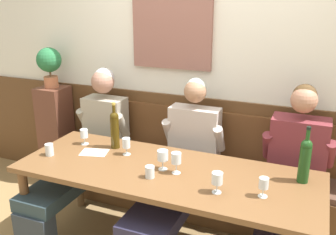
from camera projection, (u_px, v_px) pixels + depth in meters
room_wall_back at (206, 57)px, 3.30m from camera, size 6.80×0.12×2.80m
wood_wainscot_panel at (202, 151)px, 3.53m from camera, size 6.80×0.03×1.04m
wall_bench at (194, 183)px, 3.43m from camera, size 2.50×0.42×0.94m
dining_table at (165, 179)px, 2.72m from camera, size 2.20×0.82×0.73m
person_right_seat at (87, 146)px, 3.34m from camera, size 0.50×1.25×1.29m
person_center_left_seat at (180, 170)px, 2.99m from camera, size 0.54×1.23×1.27m
person_left_seat at (292, 184)px, 2.70m from camera, size 0.54×1.25×1.30m
wine_bottle_amber_mid at (115, 129)px, 3.03m from camera, size 0.07×0.07×0.39m
wine_bottle_green_tall at (305, 159)px, 2.48m from camera, size 0.08×0.08×0.40m
wine_glass_near_bucket at (84, 134)px, 3.13m from camera, size 0.07×0.07×0.13m
wine_glass_center_front at (126, 144)px, 2.93m from camera, size 0.06×0.06×0.14m
wine_glass_center_rear at (264, 184)px, 2.32m from camera, size 0.06×0.06×0.13m
wine_glass_mid_left at (163, 156)px, 2.67m from camera, size 0.08×0.08×0.15m
wine_glass_by_bottle at (217, 179)px, 2.36m from camera, size 0.07×0.07×0.14m
wine_glass_right_end at (176, 159)px, 2.62m from camera, size 0.07×0.07×0.16m
water_tumbler_center at (49, 150)px, 2.93m from camera, size 0.07×0.07×0.09m
water_tumbler_left at (150, 172)px, 2.58m from camera, size 0.07×0.07×0.08m
tasting_sheet_left_guest at (94, 152)px, 2.99m from camera, size 0.24×0.20×0.00m
corner_pedestal at (57, 135)px, 3.95m from camera, size 0.28×0.28×1.03m
potted_plant at (49, 63)px, 3.70m from camera, size 0.24×0.24×0.40m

